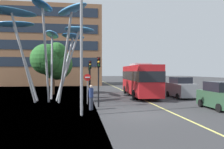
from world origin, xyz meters
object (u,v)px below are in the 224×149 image
(traffic_light_kerb_near, at_px, (99,71))
(car_parked_mid, at_px, (180,88))
(pedestrian, at_px, (91,97))
(traffic_light_kerb_far, at_px, (90,71))
(street_lamp, at_px, (86,31))
(traffic_light_island_mid, at_px, (89,72))
(red_bus, at_px, (140,78))
(leaf_sculpture, at_px, (49,29))
(no_entry_sign, at_px, (87,84))
(car_parked_near, at_px, (220,96))

(traffic_light_kerb_near, relative_size, car_parked_mid, 0.96)
(car_parked_mid, relative_size, pedestrian, 2.26)
(traffic_light_kerb_far, distance_m, street_lamp, 9.04)
(traffic_light_island_mid, height_order, street_lamp, street_lamp)
(red_bus, distance_m, leaf_sculpture, 11.11)
(leaf_sculpture, xyz_separation_m, no_entry_sign, (3.47, -2.49, -5.11))
(traffic_light_kerb_near, bearing_deg, street_lamp, -108.24)
(leaf_sculpture, height_order, car_parked_near, leaf_sculpture)
(leaf_sculpture, relative_size, pedestrian, 5.79)
(leaf_sculpture, bearing_deg, traffic_light_kerb_far, 18.03)
(traffic_light_kerb_far, bearing_deg, traffic_light_island_mid, 88.62)
(car_parked_mid, distance_m, street_lamp, 13.88)
(traffic_light_kerb_near, height_order, traffic_light_kerb_far, traffic_light_kerb_near)
(traffic_light_kerb_far, height_order, car_parked_mid, traffic_light_kerb_far)
(traffic_light_kerb_far, distance_m, car_parked_mid, 9.78)
(car_parked_mid, distance_m, pedestrian, 11.66)
(traffic_light_kerb_near, distance_m, car_parked_near, 9.36)
(traffic_light_kerb_near, xyz_separation_m, no_entry_sign, (-0.82, 1.67, -1.11))
(leaf_sculpture, xyz_separation_m, street_lamp, (3.23, -7.38, -1.45))
(car_parked_mid, bearing_deg, pedestrian, -147.38)
(traffic_light_island_mid, relative_size, pedestrian, 2.05)
(car_parked_mid, height_order, no_entry_sign, no_entry_sign)
(car_parked_near, relative_size, street_lamp, 0.44)
(leaf_sculpture, relative_size, street_lamp, 1.22)
(red_bus, distance_m, no_entry_sign, 8.19)
(traffic_light_kerb_far, distance_m, traffic_light_island_mid, 5.28)
(street_lamp, xyz_separation_m, pedestrian, (0.42, 2.01, -4.47))
(car_parked_mid, height_order, street_lamp, street_lamp)
(traffic_light_kerb_near, bearing_deg, car_parked_mid, 28.94)
(leaf_sculpture, bearing_deg, car_parked_near, -25.96)
(leaf_sculpture, xyz_separation_m, traffic_light_kerb_near, (4.29, -4.16, -4.00))
(traffic_light_island_mid, bearing_deg, street_lamp, -93.10)
(car_parked_mid, xyz_separation_m, street_lamp, (-10.24, -8.30, 4.34))
(traffic_light_kerb_far, distance_m, no_entry_sign, 3.92)
(street_lamp, bearing_deg, red_bus, 58.66)
(no_entry_sign, bearing_deg, leaf_sculpture, 144.38)
(traffic_light_kerb_near, relative_size, street_lamp, 0.46)
(street_lamp, bearing_deg, car_parked_mid, 39.03)
(no_entry_sign, bearing_deg, street_lamp, -92.84)
(car_parked_near, xyz_separation_m, street_lamp, (-9.95, -0.97, 4.43))
(leaf_sculpture, bearing_deg, car_parked_mid, 3.89)
(no_entry_sign, bearing_deg, traffic_light_kerb_far, 84.16)
(red_bus, bearing_deg, leaf_sculpture, -162.60)
(traffic_light_island_mid, distance_m, pedestrian, 12.04)
(leaf_sculpture, relative_size, traffic_light_kerb_far, 2.71)
(leaf_sculpture, bearing_deg, traffic_light_kerb_near, -44.07)
(red_bus, xyz_separation_m, pedestrian, (-5.90, -8.36, -1.09))
(traffic_light_island_mid, distance_m, no_entry_sign, 9.08)
(leaf_sculpture, distance_m, car_parked_mid, 14.69)
(car_parked_mid, bearing_deg, leaf_sculpture, -176.11)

